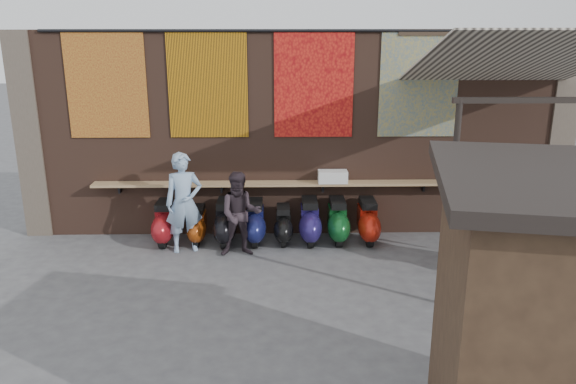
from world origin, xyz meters
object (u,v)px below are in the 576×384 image
(scooter_stool_5, at_px, (310,221))
(diner_left, at_px, (184,203))
(scooter_stool_7, at_px, (368,221))
(shopper_tan, at_px, (481,221))
(scooter_stool_4, at_px, (283,225))
(scooter_stool_6, at_px, (338,221))
(diner_right, at_px, (240,214))
(scooter_stool_3, at_px, (255,222))
(shelf_box, at_px, (333,177))
(scooter_stool_1, at_px, (198,225))
(scooter_stool_2, at_px, (225,222))
(shopper_navy, at_px, (483,232))
(scooter_stool_0, at_px, (165,223))

(scooter_stool_5, distance_m, diner_left, 2.43)
(scooter_stool_7, xyz_separation_m, shopper_tan, (1.75, -1.23, 0.42))
(scooter_stool_4, relative_size, scooter_stool_7, 0.86)
(scooter_stool_6, xyz_separation_m, diner_right, (-1.84, -0.63, 0.37))
(scooter_stool_3, xyz_separation_m, scooter_stool_6, (1.60, 0.02, 0.01))
(scooter_stool_4, xyz_separation_m, diner_left, (-1.84, -0.35, 0.58))
(shelf_box, height_order, scooter_stool_1, shelf_box)
(scooter_stool_4, height_order, scooter_stool_6, scooter_stool_6)
(scooter_stool_4, xyz_separation_m, scooter_stool_5, (0.51, 0.01, 0.06))
(scooter_stool_2, relative_size, scooter_stool_6, 1.02)
(diner_right, relative_size, shopper_navy, 1.05)
(scooter_stool_6, bearing_deg, scooter_stool_0, -179.93)
(shopper_navy, bearing_deg, shopper_tan, -125.46)
(scooter_stool_4, bearing_deg, shelf_box, 17.47)
(scooter_stool_1, xyz_separation_m, diner_left, (-0.17, -0.41, 0.59))
(diner_left, bearing_deg, scooter_stool_4, -5.44)
(shelf_box, bearing_deg, scooter_stool_3, -169.08)
(shelf_box, height_order, scooter_stool_6, shelf_box)
(diner_left, bearing_deg, scooter_stool_3, -0.52)
(shelf_box, bearing_deg, scooter_stool_1, -174.56)
(scooter_stool_4, distance_m, scooter_stool_6, 1.06)
(shopper_navy, relative_size, shopper_tan, 0.90)
(scooter_stool_0, bearing_deg, diner_left, -39.58)
(shopper_tan, bearing_deg, shelf_box, 93.42)
(scooter_stool_1, bearing_deg, scooter_stool_0, -177.52)
(scooter_stool_7, distance_m, shopper_navy, 2.30)
(shelf_box, height_order, shopper_navy, shopper_navy)
(shelf_box, distance_m, scooter_stool_4, 1.35)
(scooter_stool_4, bearing_deg, scooter_stool_0, 179.33)
(diner_right, bearing_deg, shopper_navy, -17.92)
(scooter_stool_0, bearing_deg, shopper_navy, -15.35)
(shopper_navy, bearing_deg, scooter_stool_6, -57.09)
(scooter_stool_1, relative_size, scooter_stool_2, 0.83)
(shopper_navy, bearing_deg, scooter_stool_5, -51.35)
(shelf_box, bearing_deg, shopper_tan, -31.98)
(scooter_stool_3, xyz_separation_m, scooter_stool_4, (0.55, -0.01, -0.05))
(scooter_stool_4, bearing_deg, scooter_stool_6, 1.69)
(scooter_stool_1, xyz_separation_m, diner_right, (0.88, -0.65, 0.43))
(scooter_stool_4, distance_m, shopper_navy, 3.68)
(scooter_stool_2, xyz_separation_m, scooter_stool_3, (0.58, 0.02, -0.01))
(shelf_box, distance_m, scooter_stool_6, 0.87)
(scooter_stool_6, relative_size, diner_left, 0.47)
(scooter_stool_0, relative_size, scooter_stool_6, 0.98)
(scooter_stool_5, height_order, scooter_stool_6, scooter_stool_5)
(shopper_navy, bearing_deg, scooter_stool_7, -65.21)
(scooter_stool_3, distance_m, diner_right, 0.75)
(scooter_stool_6, bearing_deg, scooter_stool_7, -1.11)
(scooter_stool_0, distance_m, scooter_stool_7, 3.94)
(scooter_stool_5, relative_size, scooter_stool_6, 1.02)
(scooter_stool_4, relative_size, shopper_tan, 0.45)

